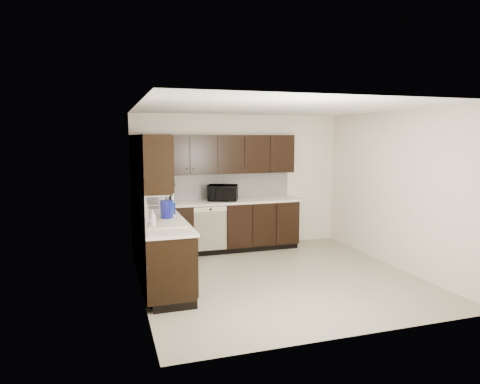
% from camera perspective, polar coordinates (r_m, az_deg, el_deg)
% --- Properties ---
extents(floor, '(4.00, 4.00, 0.00)m').
position_cam_1_polar(floor, '(6.55, 5.15, -11.27)').
color(floor, '#9C9681').
rests_on(floor, ground).
extents(ceiling, '(4.00, 4.00, 0.00)m').
position_cam_1_polar(ceiling, '(6.21, 5.42, 11.13)').
color(ceiling, white).
rests_on(ceiling, wall_back).
extents(wall_back, '(4.00, 0.02, 2.50)m').
position_cam_1_polar(wall_back, '(8.13, -0.19, 1.46)').
color(wall_back, beige).
rests_on(wall_back, floor).
extents(wall_left, '(0.02, 4.00, 2.50)m').
position_cam_1_polar(wall_left, '(5.79, -13.29, -1.16)').
color(wall_left, beige).
rests_on(wall_left, floor).
extents(wall_right, '(0.02, 4.00, 2.50)m').
position_cam_1_polar(wall_right, '(7.27, 19.98, 0.30)').
color(wall_right, beige).
rests_on(wall_right, floor).
extents(wall_front, '(4.00, 0.02, 2.50)m').
position_cam_1_polar(wall_front, '(4.51, 15.20, -3.64)').
color(wall_front, beige).
rests_on(wall_front, floor).
extents(lower_cabinets, '(3.00, 2.80, 0.90)m').
position_cam_1_polar(lower_cabinets, '(7.17, -5.78, -6.18)').
color(lower_cabinets, black).
rests_on(lower_cabinets, floor).
extents(countertop, '(3.03, 2.83, 0.04)m').
position_cam_1_polar(countertop, '(7.06, -5.85, -2.19)').
color(countertop, beige).
rests_on(countertop, lower_cabinets).
extents(backsplash, '(3.00, 2.80, 0.48)m').
position_cam_1_polar(backsplash, '(7.19, -7.86, 0.05)').
color(backsplash, silver).
rests_on(backsplash, countertop).
extents(upper_cabinets, '(3.00, 2.80, 0.70)m').
position_cam_1_polar(upper_cabinets, '(7.05, -6.85, 4.73)').
color(upper_cabinets, black).
rests_on(upper_cabinets, wall_back).
extents(dishwasher, '(0.58, 0.04, 0.78)m').
position_cam_1_polar(dishwasher, '(7.49, -3.96, -4.53)').
color(dishwasher, beige).
rests_on(dishwasher, lower_cabinets).
extents(sink, '(0.54, 0.82, 0.42)m').
position_cam_1_polar(sink, '(5.87, -10.06, -4.62)').
color(sink, beige).
rests_on(sink, countertop).
extents(microwave, '(0.61, 0.52, 0.29)m').
position_cam_1_polar(microwave, '(7.72, -2.30, -0.11)').
color(microwave, black).
rests_on(microwave, countertop).
extents(soap_bottle_a, '(0.10, 0.11, 0.19)m').
position_cam_1_polar(soap_bottle_a, '(6.22, -9.43, -2.51)').
color(soap_bottle_a, gray).
rests_on(soap_bottle_a, countertop).
extents(soap_bottle_b, '(0.11, 0.11, 0.23)m').
position_cam_1_polar(soap_bottle_b, '(5.60, -11.58, -3.43)').
color(soap_bottle_b, gray).
rests_on(soap_bottle_b, countertop).
extents(toaster_oven, '(0.34, 0.26, 0.21)m').
position_cam_1_polar(toaster_oven, '(7.57, -10.22, -0.68)').
color(toaster_oven, '#AAABAD').
rests_on(toaster_oven, countertop).
extents(storage_bin, '(0.52, 0.38, 0.20)m').
position_cam_1_polar(storage_bin, '(7.18, -11.68, -1.18)').
color(storage_bin, silver).
rests_on(storage_bin, countertop).
extents(blue_pitcher, '(0.22, 0.22, 0.27)m').
position_cam_1_polar(blue_pitcher, '(6.06, -9.74, -2.37)').
color(blue_pitcher, '#0F118F').
rests_on(blue_pitcher, countertop).
extents(teal_tumbler, '(0.11, 0.11, 0.19)m').
position_cam_1_polar(teal_tumbler, '(6.58, -9.19, -1.94)').
color(teal_tumbler, '#0B707F').
rests_on(teal_tumbler, countertop).
extents(paper_towel_roll, '(0.16, 0.16, 0.27)m').
position_cam_1_polar(paper_towel_roll, '(7.19, -10.50, -0.84)').
color(paper_towel_roll, silver).
rests_on(paper_towel_roll, countertop).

